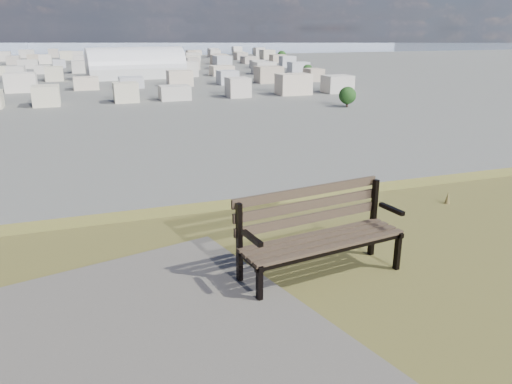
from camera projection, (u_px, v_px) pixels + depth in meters
name	position (u px, v px, depth m)	size (l,w,h in m)	color
park_bench	(318.00, 229.00, 4.96)	(1.76, 0.78, 0.89)	#403425
arena	(136.00, 69.00, 287.46)	(55.51, 26.57, 22.82)	beige
city_blocks	(79.00, 63.00, 363.83)	(395.00, 361.00, 7.00)	beige
city_trees	(32.00, 70.00, 287.48)	(406.52, 387.20, 9.98)	black
bay_water	(75.00, 46.00, 818.07)	(2400.00, 700.00, 0.12)	gray
far_hills	(47.00, 29.00, 1241.73)	(2050.00, 340.00, 60.00)	#919CB5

